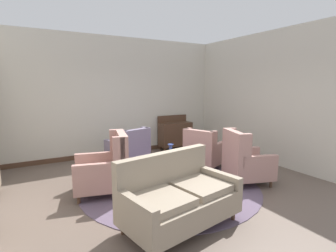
# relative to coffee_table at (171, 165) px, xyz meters

# --- Properties ---
(ground) EXTENTS (8.93, 8.93, 0.00)m
(ground) POSITION_rel_coffee_table_xyz_m (-0.09, -0.42, -0.40)
(ground) COLOR brown
(wall_back) EXTENTS (6.18, 0.08, 3.27)m
(wall_back) POSITION_rel_coffee_table_xyz_m (-0.09, 2.77, 1.23)
(wall_back) COLOR beige
(wall_back) RESTS_ON ground
(wall_right) EXTENTS (0.08, 4.47, 3.27)m
(wall_right) POSITION_rel_coffee_table_xyz_m (2.92, 0.54, 1.23)
(wall_right) COLOR beige
(wall_right) RESTS_ON ground
(baseboard_back) EXTENTS (6.02, 0.03, 0.12)m
(baseboard_back) POSITION_rel_coffee_table_xyz_m (-0.09, 2.72, -0.34)
(baseboard_back) COLOR #4C3323
(baseboard_back) RESTS_ON ground
(area_rug) EXTENTS (3.43, 3.43, 0.01)m
(area_rug) POSITION_rel_coffee_table_xyz_m (-0.09, -0.12, -0.39)
(area_rug) COLOR #5B4C60
(area_rug) RESTS_ON ground
(coffee_table) EXTENTS (0.83, 0.83, 0.50)m
(coffee_table) POSITION_rel_coffee_table_xyz_m (0.00, 0.00, 0.00)
(coffee_table) COLOR #4C3323
(coffee_table) RESTS_ON ground
(porcelain_vase) EXTENTS (0.16, 0.16, 0.33)m
(porcelain_vase) POSITION_rel_coffee_table_xyz_m (-0.03, -0.02, 0.23)
(porcelain_vase) COLOR #384C93
(porcelain_vase) RESTS_ON coffee_table
(settee) EXTENTS (1.74, 1.14, 0.99)m
(settee) POSITION_rel_coffee_table_xyz_m (-0.70, -1.39, 0.01)
(settee) COLOR gray
(settee) RESTS_ON ground
(armchair_near_window) EXTENTS (1.12, 1.05, 0.96)m
(armchair_near_window) POSITION_rel_coffee_table_xyz_m (1.19, 0.47, 0.01)
(armchair_near_window) COLOR tan
(armchair_near_window) RESTS_ON ground
(armchair_near_sideboard) EXTENTS (0.95, 1.08, 0.95)m
(armchair_near_sideboard) POSITION_rel_coffee_table_xyz_m (-0.30, 1.49, 0.01)
(armchair_near_sideboard) COLOR slate
(armchair_near_sideboard) RESTS_ON ground
(armchair_foreground_right) EXTENTS (1.01, 0.97, 1.08)m
(armchair_foreground_right) POSITION_rel_coffee_table_xyz_m (1.29, -0.70, 0.05)
(armchair_foreground_right) COLOR tan
(armchair_foreground_right) RESTS_ON ground
(armchair_back_corner) EXTENTS (1.09, 1.02, 1.11)m
(armchair_back_corner) POSITION_rel_coffee_table_xyz_m (-1.25, 0.21, 0.05)
(armchair_back_corner) COLOR tan
(armchair_back_corner) RESTS_ON ground
(sideboard) EXTENTS (1.02, 0.42, 1.03)m
(sideboard) POSITION_rel_coffee_table_xyz_m (1.60, 2.48, 0.07)
(sideboard) COLOR #4C3323
(sideboard) RESTS_ON ground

